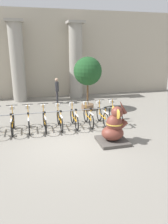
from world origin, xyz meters
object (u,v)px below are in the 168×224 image
(person_pedestrian, at_px, (57,88))
(bicycle_7, at_px, (102,116))
(bicycle_1, at_px, (13,123))
(bicycle_6, at_px, (88,117))
(bicycle_3, at_px, (44,120))
(bicycle_4, at_px, (60,119))
(bicycle_8, at_px, (115,114))
(potted_tree, at_px, (88,73))
(bicycle_2, at_px, (29,121))
(bicycle_5, at_px, (74,118))
(elephant_statue, at_px, (114,129))

(person_pedestrian, bearing_deg, bicycle_7, -71.17)
(bicycle_1, height_order, bicycle_6, same)
(bicycle_1, xyz_separation_m, bicycle_3, (1.35, -0.06, 0.00))
(bicycle_1, bearing_deg, bicycle_4, -1.47)
(bicycle_3, xyz_separation_m, bicycle_6, (2.03, 0.06, 0.00))
(bicycle_1, relative_size, bicycle_8, 1.00)
(person_pedestrian, bearing_deg, potted_tree, -52.19)
(bicycle_2, bearing_deg, bicycle_5, 0.64)
(bicycle_7, relative_size, elephant_statue, 1.01)
(elephant_statue, height_order, potted_tree, potted_tree)
(person_pedestrian, bearing_deg, bicycle_6, -79.19)
(bicycle_2, height_order, elephant_statue, elephant_statue)
(bicycle_6, distance_m, person_pedestrian, 4.56)
(bicycle_2, bearing_deg, potted_tree, 37.05)
(elephant_statue, bearing_deg, bicycle_8, 66.15)
(bicycle_1, relative_size, person_pedestrian, 1.04)
(bicycle_2, relative_size, bicycle_4, 1.00)
(bicycle_7, height_order, elephant_statue, elephant_statue)
(bicycle_2, height_order, bicycle_3, same)
(bicycle_4, height_order, bicycle_6, same)
(bicycle_4, xyz_separation_m, bicycle_6, (1.35, 0.05, 0.00))
(bicycle_1, distance_m, bicycle_2, 0.68)
(bicycle_4, relative_size, potted_tree, 0.56)
(bicycle_3, distance_m, bicycle_5, 1.35)
(bicycle_2, height_order, bicycle_6, same)
(bicycle_5, relative_size, bicycle_8, 1.00)
(bicycle_5, distance_m, bicycle_8, 2.03)
(bicycle_2, xyz_separation_m, bicycle_5, (2.03, 0.02, 0.00))
(elephant_statue, bearing_deg, bicycle_4, 130.82)
(bicycle_2, height_order, bicycle_4, same)
(bicycle_5, bearing_deg, bicycle_7, -0.89)
(bicycle_5, xyz_separation_m, potted_tree, (1.33, 2.51, 1.73))
(potted_tree, bearing_deg, bicycle_5, -117.92)
(potted_tree, bearing_deg, bicycle_6, -104.65)
(bicycle_2, relative_size, bicycle_6, 1.00)
(bicycle_4, relative_size, bicycle_7, 1.00)
(bicycle_4, bearing_deg, bicycle_1, 178.53)
(bicycle_4, bearing_deg, bicycle_3, -179.46)
(bicycle_6, height_order, potted_tree, potted_tree)
(bicycle_3, relative_size, potted_tree, 0.56)
(bicycle_1, height_order, elephant_statue, elephant_statue)
(bicycle_5, distance_m, potted_tree, 3.33)
(bicycle_4, xyz_separation_m, bicycle_8, (2.70, 0.04, 0.00))
(bicycle_1, distance_m, person_pedestrian, 5.15)
(bicycle_3, xyz_separation_m, bicycle_8, (3.38, 0.04, 0.00))
(bicycle_3, distance_m, bicycle_6, 2.03)
(bicycle_4, height_order, bicycle_8, same)
(bicycle_5, xyz_separation_m, bicycle_6, (0.68, 0.00, 0.00))
(bicycle_3, height_order, person_pedestrian, person_pedestrian)
(bicycle_5, bearing_deg, bicycle_2, -179.36)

